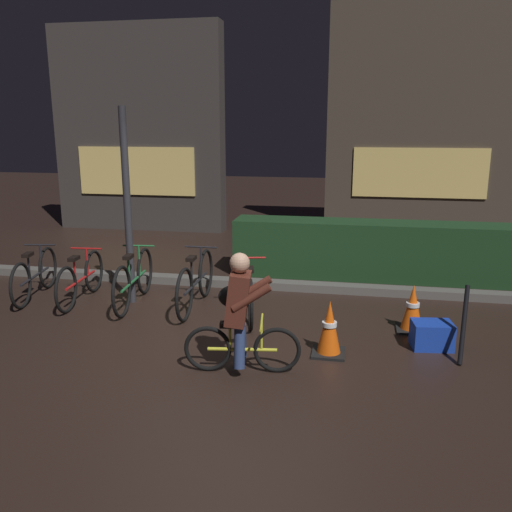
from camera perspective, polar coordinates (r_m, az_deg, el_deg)
ground_plane at (r=6.33m, az=-2.82°, el=-9.14°), size 40.00×40.00×0.00m
sidewalk_curb at (r=8.34m, az=0.69°, el=-2.98°), size 12.00×0.24×0.12m
hedge_row at (r=9.00m, az=13.07°, el=0.57°), size 4.80×0.70×0.93m
storefront_left at (r=13.18m, az=-12.24°, el=12.82°), size 4.01×0.54×4.66m
storefront_right at (r=12.93m, az=17.07°, el=13.36°), size 4.17×0.54×5.04m
street_post at (r=7.61m, az=-13.39°, el=4.96°), size 0.10×0.10×2.69m
parked_bike_leftmost at (r=8.45m, az=-22.26°, el=-1.87°), size 0.46×1.58×0.74m
parked_bike_left_mid at (r=8.04m, az=-17.98°, el=-2.31°), size 0.46×1.57×0.73m
parked_bike_center_left at (r=7.70m, az=-12.74°, el=-2.45°), size 0.46×1.71×0.79m
parked_bike_center_right at (r=7.42m, az=-6.36°, el=-2.75°), size 0.46×1.74×0.80m
parked_bike_right_mid at (r=7.07m, az=-0.73°, el=-3.76°), size 0.50×1.56×0.73m
traffic_cone_near at (r=5.98m, az=7.73°, el=-7.60°), size 0.36×0.36×0.62m
traffic_cone_far at (r=6.86m, az=16.16°, el=-5.35°), size 0.36×0.36×0.58m
blue_crate at (r=6.46m, az=18.04°, el=-7.92°), size 0.48×0.37×0.30m
cyclist at (r=5.43m, az=-1.73°, el=-5.95°), size 1.18×0.50×1.25m
closed_umbrella at (r=6.19m, az=21.04°, el=-6.74°), size 0.14×0.43×0.78m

